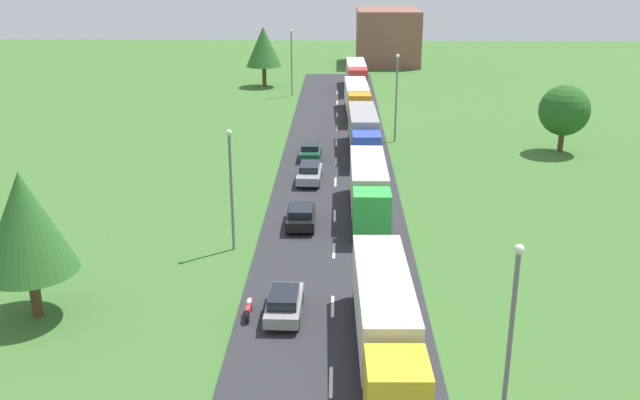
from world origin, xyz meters
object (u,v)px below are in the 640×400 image
(lamppost_third, at_px, (396,94))
(tree_elm, at_px, (264,47))
(truck_second, at_px, (369,187))
(tree_oak, at_px, (564,111))
(truck_fifth, at_px, (356,74))
(tree_maple, at_px, (25,223))
(motorcycle_courier, at_px, (249,308))
(distant_building, at_px, (387,37))
(lamppost_second, at_px, (231,184))
(truck_lead, at_px, (385,318))
(truck_fourth, at_px, (357,98))
(car_second, at_px, (284,303))
(lamppost_lead, at_px, (509,349))
(truck_third, at_px, (363,131))
(car_third, at_px, (301,216))
(car_fifth, at_px, (311,150))
(car_fourth, at_px, (309,173))
(lamppost_fourth, at_px, (291,59))

(lamppost_third, xyz_separation_m, tree_elm, (-16.19, 30.46, 0.75))
(truck_second, bearing_deg, tree_oak, 43.22)
(truck_fifth, height_order, tree_maple, tree_maple)
(motorcycle_courier, height_order, distant_building, distant_building)
(truck_second, bearing_deg, lamppost_second, -143.77)
(truck_lead, bearing_deg, truck_fourth, 90.16)
(distant_building, bearing_deg, tree_elm, -129.32)
(tree_oak, bearing_deg, truck_fourth, 141.01)
(motorcycle_courier, bearing_deg, lamppost_third, 74.48)
(truck_lead, xyz_separation_m, car_second, (-4.94, 3.83, -1.29))
(truck_fifth, height_order, car_second, truck_fifth)
(lamppost_lead, bearing_deg, truck_third, 94.87)
(truck_fifth, height_order, car_third, truck_fifth)
(car_fifth, relative_size, lamppost_lead, 0.49)
(truck_fourth, bearing_deg, tree_elm, 123.95)
(car_second, distance_m, car_fourth, 22.92)
(tree_elm, bearing_deg, motorcycle_courier, -84.88)
(truck_second, height_order, car_fourth, truck_second)
(truck_fourth, distance_m, tree_maple, 51.66)
(truck_second, bearing_deg, car_fifth, 107.82)
(truck_second, xyz_separation_m, motorcycle_courier, (-6.73, -15.33, -1.59))
(truck_fifth, relative_size, tree_oak, 1.93)
(car_fifth, xyz_separation_m, lamppost_second, (-4.06, -21.19, 3.60))
(truck_lead, distance_m, lamppost_lead, 8.60)
(lamppost_fourth, bearing_deg, car_third, -85.54)
(truck_lead, bearing_deg, lamppost_second, 124.86)
(lamppost_fourth, height_order, distant_building, distant_building)
(lamppost_fourth, bearing_deg, distant_building, 64.09)
(truck_fourth, bearing_deg, car_second, -95.67)
(car_third, bearing_deg, car_second, -90.84)
(lamppost_fourth, distance_m, tree_maple, 61.22)
(car_third, distance_m, distant_building, 77.81)
(lamppost_third, xyz_separation_m, tree_oak, (15.38, -3.63, -0.81))
(car_third, relative_size, distant_building, 0.31)
(motorcycle_courier, xyz_separation_m, tree_maple, (-11.04, -0.10, 4.62))
(truck_second, height_order, lamppost_second, lamppost_second)
(truck_lead, relative_size, car_fifth, 3.06)
(truck_lead, bearing_deg, motorcycle_courier, 150.69)
(truck_lead, height_order, distant_building, distant_building)
(truck_third, height_order, truck_fourth, truck_third)
(lamppost_fourth, bearing_deg, tree_oak, -45.13)
(motorcycle_courier, bearing_deg, tree_oak, 52.27)
(truck_third, distance_m, motorcycle_courier, 32.79)
(motorcycle_courier, bearing_deg, car_second, 0.96)
(car_second, distance_m, tree_elm, 67.70)
(lamppost_lead, relative_size, lamppost_third, 1.02)
(lamppost_fourth, distance_m, distant_building, 32.75)
(truck_third, relative_size, distant_building, 0.94)
(car_second, distance_m, lamppost_fourth, 60.60)
(lamppost_lead, distance_m, tree_maple, 24.16)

